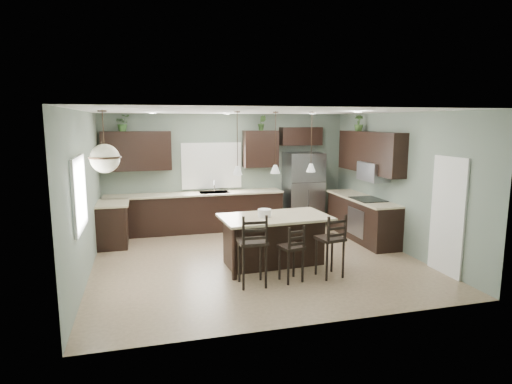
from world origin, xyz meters
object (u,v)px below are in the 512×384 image
at_px(kitchen_island, 275,241).
at_px(serving_dish, 265,213).
at_px(bar_stool_center, 291,253).
at_px(refrigerator, 303,189).
at_px(bar_stool_right, 330,245).
at_px(plant_back_left, 123,123).
at_px(bar_stool_left, 252,250).

height_order(kitchen_island, serving_dish, serving_dish).
height_order(kitchen_island, bar_stool_center, bar_stool_center).
xyz_separation_m(refrigerator, bar_stool_center, (-1.59, -3.59, -0.44)).
xyz_separation_m(bar_stool_center, bar_stool_right, (0.70, 0.03, 0.07)).
bearing_deg(bar_stool_center, bar_stool_right, -9.68).
height_order(serving_dish, plant_back_left, plant_back_left).
xyz_separation_m(serving_dish, bar_stool_left, (-0.45, -0.85, -0.40)).
bearing_deg(bar_stool_center, refrigerator, 53.62).
relative_size(serving_dish, bar_stool_left, 0.20).
xyz_separation_m(kitchen_island, bar_stool_right, (0.72, -0.81, 0.09)).
bearing_deg(plant_back_left, refrigerator, -2.32).
xyz_separation_m(bar_stool_left, bar_stool_right, (1.37, 0.05, -0.05)).
xyz_separation_m(kitchen_island, plant_back_left, (-2.67, 2.92, 2.12)).
xyz_separation_m(refrigerator, kitchen_island, (-1.61, -2.75, -0.46)).
bearing_deg(bar_stool_right, refrigerator, 66.06).
height_order(bar_stool_right, plant_back_left, plant_back_left).
bearing_deg(bar_stool_right, kitchen_island, 121.78).
height_order(bar_stool_left, bar_stool_right, bar_stool_left).
relative_size(refrigerator, serving_dish, 7.71).
distance_m(refrigerator, kitchen_island, 3.22).
relative_size(refrigerator, bar_stool_left, 1.55).
xyz_separation_m(bar_stool_left, plant_back_left, (-2.02, 3.78, 1.99)).
bearing_deg(bar_stool_left, serving_dish, 64.24).
height_order(refrigerator, bar_stool_center, refrigerator).
relative_size(kitchen_island, bar_stool_left, 1.63).
relative_size(kitchen_island, serving_dish, 8.14).
relative_size(bar_stool_left, bar_stool_right, 1.09).
relative_size(serving_dish, plant_back_left, 0.65).
height_order(bar_stool_left, plant_back_left, plant_back_left).
distance_m(serving_dish, plant_back_left, 4.15).
height_order(kitchen_island, bar_stool_left, bar_stool_left).
distance_m(kitchen_island, plant_back_left, 4.49).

